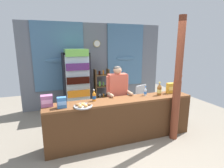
{
  "coord_description": "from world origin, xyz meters",
  "views": [
    {
      "loc": [
        -1.58,
        -2.92,
        2.06
      ],
      "look_at": [
        -0.26,
        0.68,
        1.21
      ],
      "focal_mm": 28.81,
      "sensor_mm": 36.0,
      "label": 1
    }
  ],
  "objects_px": {
    "shopkeeper": "(117,91)",
    "pastry_tray": "(83,106)",
    "soda_bottle_orange_soda": "(94,96)",
    "timber_post": "(177,83)",
    "drink_fridge": "(77,78)",
    "snack_box_wafer": "(47,101)",
    "bottle_shelf_rack": "(102,87)",
    "stall_counter": "(124,117)",
    "snack_box_choco_powder": "(171,88)",
    "soda_bottle_water": "(145,92)",
    "snack_box_biscuit": "(62,102)",
    "soda_bottle_iced_tea": "(159,90)",
    "plastic_lawn_chair": "(138,96)"
  },
  "relations": [
    {
      "from": "bottle_shelf_rack",
      "to": "snack_box_wafer",
      "type": "distance_m",
      "value": 2.74
    },
    {
      "from": "soda_bottle_iced_tea",
      "to": "pastry_tray",
      "type": "relative_size",
      "value": 0.88
    },
    {
      "from": "pastry_tray",
      "to": "soda_bottle_water",
      "type": "bearing_deg",
      "value": 10.69
    },
    {
      "from": "plastic_lawn_chair",
      "to": "snack_box_choco_powder",
      "type": "xyz_separation_m",
      "value": [
        0.17,
        -1.31,
        0.55
      ]
    },
    {
      "from": "drink_fridge",
      "to": "snack_box_wafer",
      "type": "relative_size",
      "value": 9.02
    },
    {
      "from": "shopkeeper",
      "to": "soda_bottle_water",
      "type": "relative_size",
      "value": 7.38
    },
    {
      "from": "pastry_tray",
      "to": "soda_bottle_orange_soda",
      "type": "bearing_deg",
      "value": 44.52
    },
    {
      "from": "timber_post",
      "to": "soda_bottle_iced_tea",
      "type": "relative_size",
      "value": 8.55
    },
    {
      "from": "drink_fridge",
      "to": "bottle_shelf_rack",
      "type": "xyz_separation_m",
      "value": [
        0.84,
        0.17,
        -0.4
      ]
    },
    {
      "from": "drink_fridge",
      "to": "soda_bottle_orange_soda",
      "type": "bearing_deg",
      "value": -88.76
    },
    {
      "from": "stall_counter",
      "to": "soda_bottle_water",
      "type": "distance_m",
      "value": 0.79
    },
    {
      "from": "timber_post",
      "to": "pastry_tray",
      "type": "bearing_deg",
      "value": 174.79
    },
    {
      "from": "shopkeeper",
      "to": "snack_box_wafer",
      "type": "height_order",
      "value": "shopkeeper"
    },
    {
      "from": "bottle_shelf_rack",
      "to": "soda_bottle_water",
      "type": "xyz_separation_m",
      "value": [
        0.4,
        -2.11,
        0.35
      ]
    },
    {
      "from": "soda_bottle_orange_soda",
      "to": "timber_post",
      "type": "bearing_deg",
      "value": -15.33
    },
    {
      "from": "snack_box_choco_powder",
      "to": "bottle_shelf_rack",
      "type": "bearing_deg",
      "value": 116.96
    },
    {
      "from": "shopkeeper",
      "to": "pastry_tray",
      "type": "height_order",
      "value": "shopkeeper"
    },
    {
      "from": "bottle_shelf_rack",
      "to": "shopkeeper",
      "type": "distance_m",
      "value": 1.79
    },
    {
      "from": "bottle_shelf_rack",
      "to": "shopkeeper",
      "type": "xyz_separation_m",
      "value": [
        -0.14,
        -1.76,
        0.33
      ]
    },
    {
      "from": "timber_post",
      "to": "pastry_tray",
      "type": "relative_size",
      "value": 7.52
    },
    {
      "from": "drink_fridge",
      "to": "snack_box_wafer",
      "type": "distance_m",
      "value": 2.13
    },
    {
      "from": "bottle_shelf_rack",
      "to": "soda_bottle_iced_tea",
      "type": "xyz_separation_m",
      "value": [
        0.71,
        -2.2,
        0.39
      ]
    },
    {
      "from": "stall_counter",
      "to": "snack_box_biscuit",
      "type": "xyz_separation_m",
      "value": [
        -1.24,
        0.02,
        0.46
      ]
    },
    {
      "from": "soda_bottle_iced_tea",
      "to": "drink_fridge",
      "type": "bearing_deg",
      "value": 127.47
    },
    {
      "from": "soda_bottle_orange_soda",
      "to": "pastry_tray",
      "type": "relative_size",
      "value": 0.71
    },
    {
      "from": "stall_counter",
      "to": "drink_fridge",
      "type": "xyz_separation_m",
      "value": [
        -0.62,
        2.15,
        0.5
      ]
    },
    {
      "from": "stall_counter",
      "to": "plastic_lawn_chair",
      "type": "xyz_separation_m",
      "value": [
        1.13,
        1.49,
        -0.07
      ]
    },
    {
      "from": "shopkeeper",
      "to": "snack_box_biscuit",
      "type": "distance_m",
      "value": 1.42
    },
    {
      "from": "plastic_lawn_chair",
      "to": "soda_bottle_iced_tea",
      "type": "height_order",
      "value": "soda_bottle_iced_tea"
    },
    {
      "from": "soda_bottle_orange_soda",
      "to": "snack_box_choco_powder",
      "type": "relative_size",
      "value": 1.02
    },
    {
      "from": "stall_counter",
      "to": "snack_box_choco_powder",
      "type": "bearing_deg",
      "value": 8.11
    },
    {
      "from": "soda_bottle_orange_soda",
      "to": "snack_box_biscuit",
      "type": "distance_m",
      "value": 0.68
    },
    {
      "from": "shopkeeper",
      "to": "drink_fridge",
      "type": "bearing_deg",
      "value": 113.83
    },
    {
      "from": "soda_bottle_water",
      "to": "soda_bottle_orange_soda",
      "type": "xyz_separation_m",
      "value": [
        -1.2,
        0.0,
        0.01
      ]
    },
    {
      "from": "shopkeeper",
      "to": "soda_bottle_iced_tea",
      "type": "bearing_deg",
      "value": -27.37
    },
    {
      "from": "plastic_lawn_chair",
      "to": "snack_box_choco_powder",
      "type": "height_order",
      "value": "snack_box_choco_powder"
    },
    {
      "from": "drink_fridge",
      "to": "snack_box_wafer",
      "type": "xyz_separation_m",
      "value": [
        -0.87,
        -1.94,
        -0.03
      ]
    },
    {
      "from": "soda_bottle_water",
      "to": "pastry_tray",
      "type": "height_order",
      "value": "soda_bottle_water"
    },
    {
      "from": "stall_counter",
      "to": "snack_box_biscuit",
      "type": "distance_m",
      "value": 1.32
    },
    {
      "from": "timber_post",
      "to": "plastic_lawn_chair",
      "type": "distance_m",
      "value": 1.91
    },
    {
      "from": "soda_bottle_iced_tea",
      "to": "snack_box_wafer",
      "type": "xyz_separation_m",
      "value": [
        -2.42,
        0.08,
        -0.02
      ]
    },
    {
      "from": "timber_post",
      "to": "soda_bottle_orange_soda",
      "type": "xyz_separation_m",
      "value": [
        -1.69,
        0.46,
        -0.23
      ]
    },
    {
      "from": "soda_bottle_orange_soda",
      "to": "snack_box_biscuit",
      "type": "bearing_deg",
      "value": -164.25
    },
    {
      "from": "shopkeeper",
      "to": "soda_bottle_water",
      "type": "distance_m",
      "value": 0.65
    },
    {
      "from": "bottle_shelf_rack",
      "to": "soda_bottle_orange_soda",
      "type": "relative_size",
      "value": 5.12
    },
    {
      "from": "plastic_lawn_chair",
      "to": "bottle_shelf_rack",
      "type": "bearing_deg",
      "value": 137.85
    },
    {
      "from": "soda_bottle_water",
      "to": "snack_box_choco_powder",
      "type": "relative_size",
      "value": 0.88
    },
    {
      "from": "stall_counter",
      "to": "snack_box_choco_powder",
      "type": "xyz_separation_m",
      "value": [
        1.3,
        0.19,
        0.48
      ]
    },
    {
      "from": "pastry_tray",
      "to": "timber_post",
      "type": "bearing_deg",
      "value": -5.21
    },
    {
      "from": "pastry_tray",
      "to": "bottle_shelf_rack",
      "type": "bearing_deg",
      "value": 65.61
    }
  ]
}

